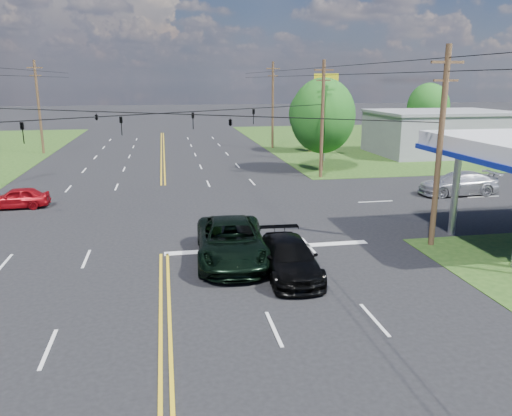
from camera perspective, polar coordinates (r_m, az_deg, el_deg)
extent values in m
plane|color=black|center=(31.50, -10.52, -0.39)|extent=(280.00, 280.00, 0.00)
cube|color=#1E4114|center=(71.94, 18.71, 7.34)|extent=(46.00, 48.00, 0.03)
cube|color=silver|center=(24.31, 1.45, -4.60)|extent=(10.00, 0.50, 0.02)
cube|color=slate|center=(58.88, 20.20, 7.97)|extent=(14.00, 10.00, 4.40)
cylinder|color=#A5A5AA|center=(27.88, 21.82, 1.80)|extent=(0.36, 0.36, 4.65)
cylinder|color=#472D1E|center=(25.18, 20.24, 6.31)|extent=(0.28, 0.28, 9.50)
cube|color=#472D1E|center=(25.00, 21.05, 15.30)|extent=(1.60, 0.12, 0.12)
cube|color=#472D1E|center=(24.98, 20.88, 13.47)|extent=(1.20, 0.10, 0.10)
cylinder|color=#472D1E|center=(41.61, 7.58, 9.93)|extent=(0.28, 0.28, 9.50)
cube|color=#472D1E|center=(41.50, 7.76, 15.37)|extent=(1.60, 0.12, 0.12)
cube|color=#472D1E|center=(41.49, 7.73, 14.27)|extent=(1.20, 0.10, 0.10)
cylinder|color=#472D1E|center=(60.04, -23.56, 10.46)|extent=(0.28, 0.28, 10.00)
cube|color=#472D1E|center=(59.98, -23.97, 14.45)|extent=(1.60, 0.12, 0.12)
cube|color=#472D1E|center=(59.97, -23.89, 13.69)|extent=(1.20, 0.10, 0.10)
cylinder|color=#472D1E|center=(59.93, 1.93, 11.62)|extent=(0.28, 0.28, 10.00)
cube|color=#472D1E|center=(59.87, 1.96, 15.63)|extent=(1.60, 0.12, 0.12)
cube|color=#472D1E|center=(59.86, 1.95, 14.87)|extent=(1.20, 0.10, 0.10)
imported|color=black|center=(26.96, -25.10, 7.77)|extent=(0.17, 0.21, 1.05)
imported|color=black|center=(29.24, -15.13, 9.04)|extent=(0.17, 0.21, 1.05)
imported|color=black|center=(32.07, -7.21, 9.85)|extent=(0.17, 0.21, 1.05)
imported|color=black|center=(35.63, -0.28, 10.40)|extent=(0.17, 0.21, 1.05)
imported|color=black|center=(33.52, -17.77, 9.95)|extent=(1.24, 0.26, 0.50)
imported|color=black|center=(28.11, -2.96, 9.88)|extent=(1.24, 0.26, 0.50)
cylinder|color=black|center=(31.22, 14.25, 15.80)|extent=(0.04, 100.00, 0.04)
cylinder|color=black|center=(31.21, 14.18, 14.70)|extent=(0.04, 100.00, 0.04)
cylinder|color=#472D1E|center=(45.09, 7.50, 6.30)|extent=(0.36, 0.36, 3.30)
ellipsoid|color=#154F19|center=(44.76, 7.63, 10.39)|extent=(5.70, 5.70, 6.60)
cylinder|color=#472D1E|center=(57.23, 6.22, 7.82)|extent=(0.36, 0.36, 2.86)
ellipsoid|color=#154F19|center=(56.98, 6.29, 10.61)|extent=(4.94, 4.94, 5.72)
cylinder|color=#472D1E|center=(69.56, 18.88, 8.39)|extent=(0.36, 0.36, 3.08)
ellipsoid|color=#154F19|center=(69.35, 19.08, 10.86)|extent=(5.32, 5.32, 6.16)
imported|color=black|center=(22.39, -2.83, -3.83)|extent=(3.46, 6.76, 1.83)
imported|color=black|center=(20.85, 3.88, -5.71)|extent=(2.31, 5.26, 1.50)
imported|color=#9E0B13|center=(35.08, -25.67, 1.04)|extent=(3.98, 1.74, 1.33)
imported|color=silver|center=(38.16, 22.09, 2.62)|extent=(5.64, 2.32, 1.63)
cylinder|color=#A5A5AA|center=(50.73, 7.88, 10.16)|extent=(0.20, 0.20, 8.55)
cube|color=yellow|center=(50.60, 8.03, 14.31)|extent=(2.27, 1.12, 1.18)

